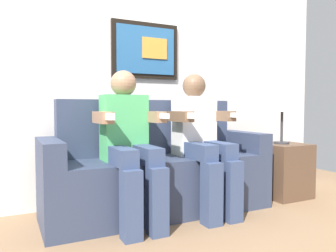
# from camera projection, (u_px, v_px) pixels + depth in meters

# --- Properties ---
(ground_plane) EXTENTS (5.45, 5.45, 0.00)m
(ground_plane) POSITION_uv_depth(u_px,v_px,m) (177.00, 224.00, 2.36)
(ground_plane) COLOR #8C6B4C
(back_wall_assembly) EXTENTS (4.19, 0.10, 2.60)m
(back_wall_assembly) POSITION_uv_depth(u_px,v_px,m) (138.00, 56.00, 2.98)
(back_wall_assembly) COLOR silver
(back_wall_assembly) RESTS_ON ground_plane
(couch) EXTENTS (1.79, 0.58, 0.90)m
(couch) POSITION_uv_depth(u_px,v_px,m) (158.00, 173.00, 2.64)
(couch) COLOR #333D56
(couch) RESTS_ON ground_plane
(person_on_left) EXTENTS (0.46, 0.56, 1.11)m
(person_on_left) POSITION_uv_depth(u_px,v_px,m) (129.00, 140.00, 2.34)
(person_on_left) COLOR #4CB266
(person_on_left) RESTS_ON ground_plane
(person_on_right) EXTENTS (0.46, 0.56, 1.11)m
(person_on_right) POSITION_uv_depth(u_px,v_px,m) (202.00, 137.00, 2.61)
(person_on_right) COLOR white
(person_on_right) RESTS_ON ground_plane
(side_table_right) EXTENTS (0.40, 0.40, 0.50)m
(side_table_right) POSITION_uv_depth(u_px,v_px,m) (283.00, 170.00, 3.10)
(side_table_right) COLOR brown
(side_table_right) RESTS_ON ground_plane
(table_lamp) EXTENTS (0.22, 0.22, 0.46)m
(table_lamp) POSITION_uv_depth(u_px,v_px,m) (282.00, 105.00, 3.06)
(table_lamp) COLOR #333338
(table_lamp) RESTS_ON side_table_right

